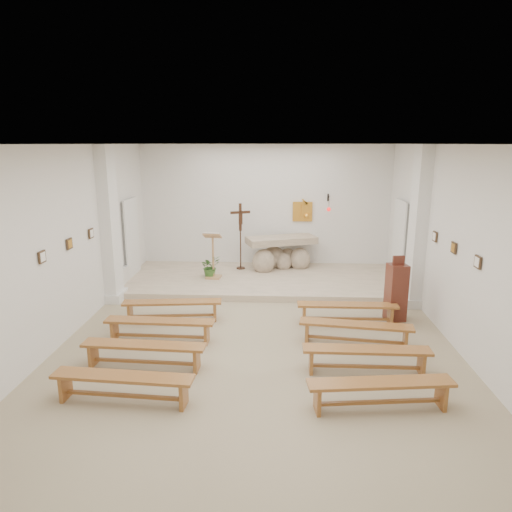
# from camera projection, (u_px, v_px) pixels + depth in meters

# --- Properties ---
(ground) EXTENTS (7.00, 10.00, 0.00)m
(ground) POSITION_uv_depth(u_px,v_px,m) (257.00, 339.00, 8.43)
(ground) COLOR tan
(ground) RESTS_ON ground
(wall_left) EXTENTS (0.02, 10.00, 3.50)m
(wall_left) POSITION_uv_depth(u_px,v_px,m) (63.00, 244.00, 8.17)
(wall_left) COLOR silver
(wall_left) RESTS_ON ground
(wall_right) EXTENTS (0.02, 10.00, 3.50)m
(wall_right) POSITION_uv_depth(u_px,v_px,m) (459.00, 249.00, 7.85)
(wall_right) COLOR silver
(wall_right) RESTS_ON ground
(wall_back) EXTENTS (7.00, 0.02, 3.50)m
(wall_back) POSITION_uv_depth(u_px,v_px,m) (265.00, 208.00, 12.85)
(wall_back) COLOR silver
(wall_back) RESTS_ON ground
(ceiling) EXTENTS (7.00, 10.00, 0.02)m
(ceiling) POSITION_uv_depth(u_px,v_px,m) (257.00, 145.00, 7.59)
(ceiling) COLOR silver
(ceiling) RESTS_ON wall_back
(sanctuary_platform) EXTENTS (6.98, 3.00, 0.15)m
(sanctuary_platform) POSITION_uv_depth(u_px,v_px,m) (263.00, 280.00, 11.81)
(sanctuary_platform) COLOR beige
(sanctuary_platform) RESTS_ON ground
(pilaster_left) EXTENTS (0.26, 0.55, 3.50)m
(pilaster_left) POSITION_uv_depth(u_px,v_px,m) (110.00, 225.00, 10.10)
(pilaster_left) COLOR white
(pilaster_left) RESTS_ON ground
(pilaster_right) EXTENTS (0.26, 0.55, 3.50)m
(pilaster_right) POSITION_uv_depth(u_px,v_px,m) (418.00, 228.00, 9.80)
(pilaster_right) COLOR white
(pilaster_right) RESTS_ON ground
(gold_wall_relief) EXTENTS (0.55, 0.04, 0.55)m
(gold_wall_relief) POSITION_uv_depth(u_px,v_px,m) (302.00, 212.00, 12.80)
(gold_wall_relief) COLOR gold
(gold_wall_relief) RESTS_ON wall_back
(sanctuary_lamp) EXTENTS (0.11, 0.36, 0.44)m
(sanctuary_lamp) POSITION_uv_depth(u_px,v_px,m) (329.00, 207.00, 12.48)
(sanctuary_lamp) COLOR black
(sanctuary_lamp) RESTS_ON wall_back
(station_frame_left_front) EXTENTS (0.03, 0.20, 0.20)m
(station_frame_left_front) POSITION_uv_depth(u_px,v_px,m) (42.00, 257.00, 7.40)
(station_frame_left_front) COLOR #402D1C
(station_frame_left_front) RESTS_ON wall_left
(station_frame_left_mid) EXTENTS (0.03, 0.20, 0.20)m
(station_frame_left_mid) POSITION_uv_depth(u_px,v_px,m) (69.00, 244.00, 8.37)
(station_frame_left_mid) COLOR #402D1C
(station_frame_left_mid) RESTS_ON wall_left
(station_frame_left_rear) EXTENTS (0.03, 0.20, 0.20)m
(station_frame_left_rear) POSITION_uv_depth(u_px,v_px,m) (91.00, 233.00, 9.34)
(station_frame_left_rear) COLOR #402D1C
(station_frame_left_rear) RESTS_ON wall_left
(station_frame_right_front) EXTENTS (0.03, 0.20, 0.20)m
(station_frame_right_front) POSITION_uv_depth(u_px,v_px,m) (478.00, 262.00, 7.08)
(station_frame_right_front) COLOR #402D1C
(station_frame_right_front) RESTS_ON wall_right
(station_frame_right_mid) EXTENTS (0.03, 0.20, 0.20)m
(station_frame_right_mid) POSITION_uv_depth(u_px,v_px,m) (454.00, 248.00, 8.05)
(station_frame_right_mid) COLOR #402D1C
(station_frame_right_mid) RESTS_ON wall_right
(station_frame_right_rear) EXTENTS (0.03, 0.20, 0.20)m
(station_frame_right_rear) POSITION_uv_depth(u_px,v_px,m) (435.00, 236.00, 9.02)
(station_frame_right_rear) COLOR #402D1C
(station_frame_right_rear) RESTS_ON wall_right
(radiator_left) EXTENTS (0.10, 0.85, 0.52)m
(radiator_left) POSITION_uv_depth(u_px,v_px,m) (122.00, 280.00, 11.14)
(radiator_left) COLOR silver
(radiator_left) RESTS_ON ground
(radiator_right) EXTENTS (0.10, 0.85, 0.52)m
(radiator_right) POSITION_uv_depth(u_px,v_px,m) (406.00, 284.00, 10.83)
(radiator_right) COLOR silver
(radiator_right) RESTS_ON ground
(altar) EXTENTS (2.01, 1.32, 0.97)m
(altar) POSITION_uv_depth(u_px,v_px,m) (280.00, 255.00, 12.55)
(altar) COLOR #C5B096
(altar) RESTS_ON sanctuary_platform
(lectern) EXTENTS (0.46, 0.40, 1.22)m
(lectern) POSITION_uv_depth(u_px,v_px,m) (213.00, 255.00, 11.58)
(lectern) COLOR #AF7C55
(lectern) RESTS_ON sanctuary_platform
(crucifix_stand) EXTENTS (0.53, 0.24, 1.81)m
(crucifix_stand) POSITION_uv_depth(u_px,v_px,m) (240.00, 231.00, 12.34)
(crucifix_stand) COLOR #381E11
(crucifix_stand) RESTS_ON sanctuary_platform
(potted_plant) EXTENTS (0.67, 0.66, 0.56)m
(potted_plant) POSITION_uv_depth(u_px,v_px,m) (210.00, 266.00, 11.75)
(potted_plant) COLOR #366327
(potted_plant) RESTS_ON sanctuary_platform
(donation_pedestal) EXTENTS (0.42, 0.42, 1.35)m
(donation_pedestal) POSITION_uv_depth(u_px,v_px,m) (396.00, 292.00, 9.21)
(donation_pedestal) COLOR #5D281A
(donation_pedestal) RESTS_ON ground
(bench_left_front) EXTENTS (2.00, 0.51, 0.42)m
(bench_left_front) POSITION_uv_depth(u_px,v_px,m) (172.00, 306.00, 9.22)
(bench_left_front) COLOR #A56130
(bench_left_front) RESTS_ON ground
(bench_right_front) EXTENTS (1.98, 0.32, 0.42)m
(bench_right_front) POSITION_uv_depth(u_px,v_px,m) (347.00, 309.00, 9.06)
(bench_right_front) COLOR #A56130
(bench_right_front) RESTS_ON ground
(bench_left_second) EXTENTS (1.99, 0.38, 0.42)m
(bench_left_second) POSITION_uv_depth(u_px,v_px,m) (160.00, 325.00, 8.24)
(bench_left_second) COLOR #A56130
(bench_left_second) RESTS_ON ground
(bench_right_second) EXTENTS (2.00, 0.58, 0.42)m
(bench_right_second) POSITION_uv_depth(u_px,v_px,m) (356.00, 329.00, 8.08)
(bench_right_second) COLOR #A56130
(bench_right_second) RESTS_ON ground
(bench_left_third) EXTENTS (2.00, 0.43, 0.42)m
(bench_left_third) POSITION_uv_depth(u_px,v_px,m) (144.00, 350.00, 7.26)
(bench_left_third) COLOR #A56130
(bench_left_third) RESTS_ON ground
(bench_right_third) EXTENTS (1.98, 0.33, 0.42)m
(bench_right_third) POSITION_uv_depth(u_px,v_px,m) (366.00, 354.00, 7.10)
(bench_right_third) COLOR #A56130
(bench_right_third) RESTS_ON ground
(bench_left_fourth) EXTENTS (2.00, 0.46, 0.42)m
(bench_left_fourth) POSITION_uv_depth(u_px,v_px,m) (123.00, 382.00, 6.28)
(bench_left_fourth) COLOR #A56130
(bench_left_fourth) RESTS_ON ground
(bench_right_fourth) EXTENTS (2.00, 0.54, 0.42)m
(bench_right_fourth) POSITION_uv_depth(u_px,v_px,m) (380.00, 388.00, 6.12)
(bench_right_fourth) COLOR #A56130
(bench_right_fourth) RESTS_ON ground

